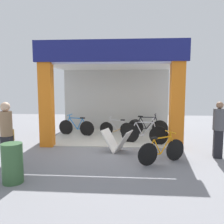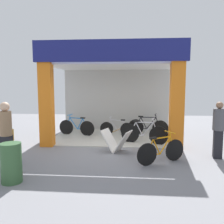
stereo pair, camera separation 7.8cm
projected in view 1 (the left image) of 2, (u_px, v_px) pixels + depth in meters
The scene contains 11 objects.
ground_plane at pixel (110, 147), 8.10m from camera, with size 17.85×17.85×0.00m, color gray.
shop_facade at pixel (113, 91), 9.44m from camera, with size 5.12×3.47×3.63m.
bicycle_inside_0 at pixel (117, 128), 9.91m from camera, with size 1.46×0.40×0.81m.
bicycle_inside_1 at pixel (144, 133), 8.57m from camera, with size 1.71×0.57×0.96m.
bicycle_inside_2 at pixel (76, 127), 10.01m from camera, with size 1.61×0.48×0.90m.
bicycle_inside_3 at pixel (147, 127), 9.98m from camera, with size 1.70×0.51×0.95m.
bicycle_parked_0 at pixel (162, 151), 6.43m from camera, with size 1.37×0.85×0.86m.
sandwich_board_sign at pixel (117, 141), 7.51m from camera, with size 1.06×0.85×0.73m.
pedestrian_0 at pixel (219, 129), 6.87m from camera, with size 0.41×0.41×1.68m.
pedestrian_1 at pixel (7, 134), 6.06m from camera, with size 0.33×0.51×1.73m.
trash_bin at pixel (12, 163), 5.11m from camera, with size 0.45×0.45×0.89m, color #335933.
Camera 1 is at (0.64, -7.88, 2.15)m, focal length 37.21 mm.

